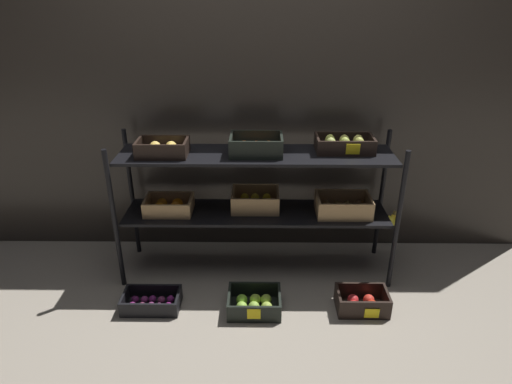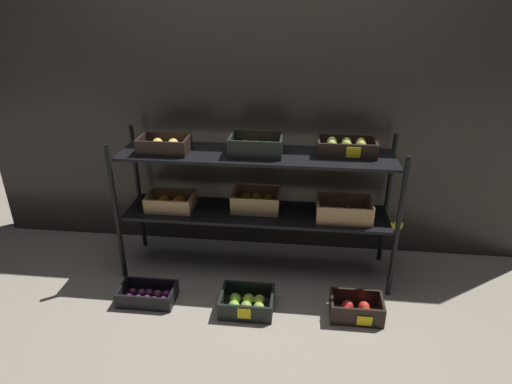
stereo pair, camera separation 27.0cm
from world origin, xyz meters
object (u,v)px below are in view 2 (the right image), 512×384
(display_rack, at_px, (260,183))
(crate_ground_plum, at_px, (148,296))
(crate_ground_apple_green, at_px, (247,303))
(crate_ground_apple_red, at_px, (356,309))

(display_rack, height_order, crate_ground_plum, display_rack)
(crate_ground_apple_green, bearing_deg, crate_ground_plum, 178.72)
(crate_ground_plum, relative_size, crate_ground_apple_green, 1.08)
(crate_ground_plum, xyz_separation_m, crate_ground_apple_red, (1.34, -0.00, 0.01))
(crate_ground_apple_green, bearing_deg, display_rack, 86.25)
(crate_ground_apple_green, relative_size, crate_ground_apple_red, 1.04)
(crate_ground_plum, relative_size, crate_ground_apple_red, 1.12)
(crate_ground_plum, xyz_separation_m, crate_ground_apple_green, (0.66, -0.01, 0.01))
(display_rack, bearing_deg, crate_ground_apple_red, -35.12)
(crate_ground_plum, distance_m, crate_ground_apple_green, 0.66)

